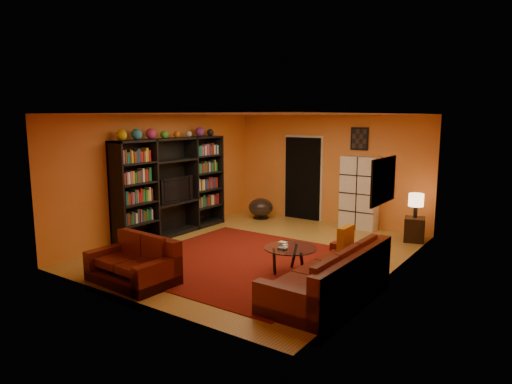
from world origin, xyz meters
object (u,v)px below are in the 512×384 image
Objects in this scene: entertainment_unit at (172,187)px; tv at (174,189)px; storage_cabinet at (359,193)px; sofa at (334,277)px; side_table at (414,229)px; table_lamp at (416,201)px; loveseat at (136,263)px; coffee_table at (290,250)px; bowl_chair at (261,208)px.

entertainment_unit is 3.13× the size of tv.
storage_cabinet is at bearing -47.69° from tv.
entertainment_unit is 1.25× the size of sofa.
tv reaches higher than side_table.
storage_cabinet is 3.31× the size of table_lamp.
loveseat is 5.64m from side_table.
storage_cabinet reaches higher than sofa.
entertainment_unit is at bearing -152.07° from table_lamp.
table_lamp reaches higher than loveseat.
sofa is 1.45× the size of storage_cabinet.
table_lamp is (4.47, 2.41, -0.14)m from tv.
entertainment_unit reaches higher than table_lamp.
tv is 0.67× the size of loveseat.
table_lamp is (1.12, 3.15, 0.46)m from coffee_table.
bowl_chair is at bearing -169.23° from storage_cabinet.
entertainment_unit is at bearing -137.62° from storage_cabinet.
tv is at bearing 165.35° from sofa.
tv is (0.05, -0.01, -0.05)m from entertainment_unit.
bowl_chair is 3.81m from side_table.
tv is 0.40× the size of sofa.
storage_cabinet is 3.32× the size of side_table.
tv is 0.58× the size of storage_cabinet.
tv reaches higher than loveseat.
bowl_chair is at bearing 130.88° from coffee_table.
tv reaches higher than coffee_table.
sofa is at bearing -91.71° from table_lamp.
tv is at bearing -151.66° from table_lamp.
tv reaches higher than sofa.
table_lamp is at bearing 70.47° from coffee_table.
bowl_chair is 1.24× the size of table_lamp.
side_table is at bearing 0.48° from bowl_chair.
entertainment_unit is 5.98× the size of table_lamp.
sofa is at bearing -63.64° from loveseat.
tv is 5.09m from table_lamp.
table_lamp is (3.81, 0.03, 0.58)m from bowl_chair.
tv is 4.59m from sofa.
entertainment_unit is at bearing 167.65° from coffee_table.
entertainment_unit is 3.00m from loveseat.
table_lamp is (0.11, 3.63, 0.57)m from sofa.
table_lamp is (4.53, 2.40, -0.19)m from entertainment_unit.
table_lamp is at bearing -15.49° from storage_cabinet.
coffee_table is 0.52× the size of storage_cabinet.
table_lamp is at bearing -61.66° from tv.
coffee_table is (3.36, -0.73, -0.60)m from tv.
tv is at bearing -137.01° from storage_cabinet.
table_lamp reaches higher than side_table.
storage_cabinet is at bearing 163.84° from table_lamp.
storage_cabinet is at bearing 41.71° from entertainment_unit.
storage_cabinet reaches higher than bowl_chair.
entertainment_unit is at bearing 36.95° from loveseat.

